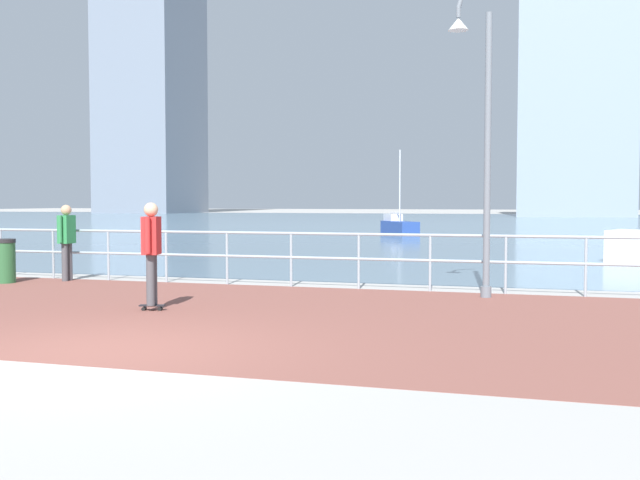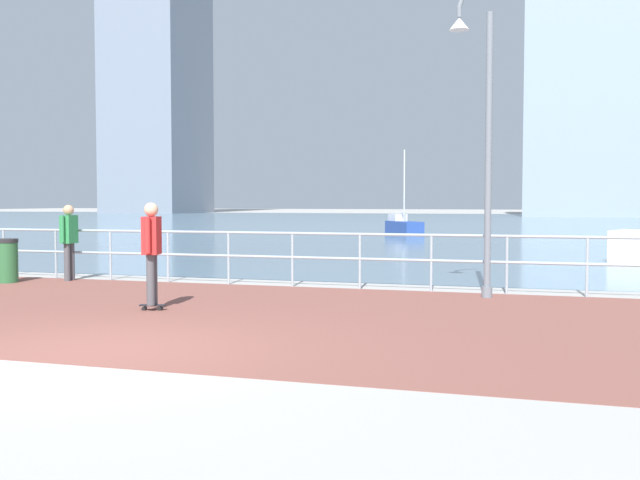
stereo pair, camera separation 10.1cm
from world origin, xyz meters
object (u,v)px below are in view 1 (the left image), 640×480
sailboat_navy (399,226)px  bystander (67,236)px  lamppost (479,123)px  trash_bin (5,261)px  skateboarder (151,246)px

sailboat_navy → bystander: bearing=-95.8°
bystander → sailboat_navy: 25.08m
lamppost → sailboat_navy: (-6.20, 25.24, -2.69)m
lamppost → trash_bin: lamppost is taller
sailboat_navy → lamppost: bearing=-76.2°
lamppost → sailboat_navy: size_ratio=1.28×
lamppost → trash_bin: bearing=-177.5°
lamppost → bystander: size_ratio=3.42×
skateboarder → sailboat_navy: 28.39m
sailboat_navy → skateboarder: bearing=-87.1°
skateboarder → sailboat_navy: (-1.43, 28.35, -0.60)m
lamppost → sailboat_navy: bearing=103.8°
skateboarder → lamppost: bearing=33.0°
skateboarder → bystander: bearing=139.4°
skateboarder → trash_bin: size_ratio=1.83×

